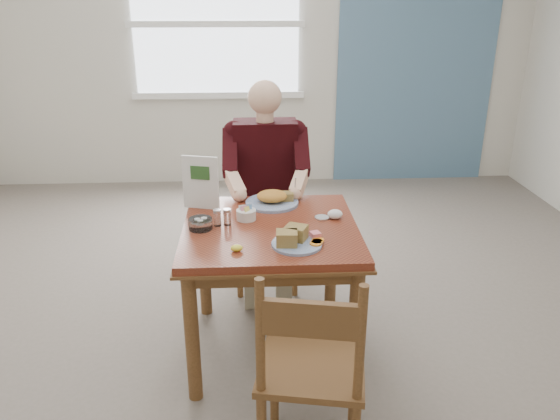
{
  "coord_description": "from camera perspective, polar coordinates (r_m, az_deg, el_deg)",
  "views": [
    {
      "loc": [
        -0.1,
        -2.59,
        1.87
      ],
      "look_at": [
        0.05,
        0.0,
        0.84
      ],
      "focal_mm": 35.0,
      "sensor_mm": 36.0,
      "label": 1
    }
  ],
  "objects": [
    {
      "name": "far_plate",
      "position": [
        3.11,
        -0.72,
        1.16
      ],
      "size": [
        0.31,
        0.31,
        0.08
      ],
      "color": "white",
      "rests_on": "table"
    },
    {
      "name": "lemon_wedge",
      "position": [
        2.55,
        -4.55,
        -3.98
      ],
      "size": [
        0.07,
        0.06,
        0.03
      ],
      "primitive_type": "ellipsoid",
      "rotation": [
        0.0,
        0.0,
        -0.31
      ],
      "color": "#FEEF35",
      "rests_on": "table"
    },
    {
      "name": "metal_dish",
      "position": [
        2.92,
        4.4,
        -0.81
      ],
      "size": [
        0.1,
        0.1,
        0.01
      ],
      "primitive_type": "cylinder",
      "rotation": [
        0.0,
        0.0,
        -0.3
      ],
      "color": "silver",
      "rests_on": "table"
    },
    {
      "name": "napkin",
      "position": [
        2.92,
        5.77,
        -0.44
      ],
      "size": [
        0.1,
        0.09,
        0.05
      ],
      "primitive_type": "ellipsoid",
      "rotation": [
        0.0,
        0.0,
        -0.34
      ],
      "color": "white",
      "rests_on": "table"
    },
    {
      "name": "chair_far",
      "position": [
        3.66,
        -1.5,
        -0.64
      ],
      "size": [
        0.42,
        0.42,
        0.95
      ],
      "color": "brown",
      "rests_on": "ground"
    },
    {
      "name": "shakers",
      "position": [
        2.83,
        -6.06,
        -0.75
      ],
      "size": [
        0.1,
        0.05,
        0.09
      ],
      "color": "white",
      "rests_on": "table"
    },
    {
      "name": "wall_back",
      "position": [
        5.61,
        -2.35,
        16.84
      ],
      "size": [
        5.5,
        0.0,
        5.5
      ],
      "primitive_type": "plane",
      "rotation": [
        1.57,
        0.0,
        0.0
      ],
      "color": "beige",
      "rests_on": "ground"
    },
    {
      "name": "chair_near",
      "position": [
        2.26,
        3.27,
        -16.38
      ],
      "size": [
        0.49,
        0.49,
        0.95
      ],
      "color": "brown",
      "rests_on": "ground"
    },
    {
      "name": "diner",
      "position": [
        3.47,
        -1.5,
        3.88
      ],
      "size": [
        0.53,
        0.56,
        1.39
      ],
      "color": "gray",
      "rests_on": "chair_far"
    },
    {
      "name": "table",
      "position": [
        2.87,
        -1.01,
        -3.7
      ],
      "size": [
        0.92,
        0.92,
        0.75
      ],
      "color": "brown",
      "rests_on": "ground"
    },
    {
      "name": "menu",
      "position": [
        3.04,
        -8.3,
        2.88
      ],
      "size": [
        0.2,
        0.07,
        0.3
      ],
      "color": "white",
      "rests_on": "table"
    },
    {
      "name": "creamer",
      "position": [
        2.81,
        -8.31,
        -1.41
      ],
      "size": [
        0.12,
        0.12,
        0.06
      ],
      "color": "white",
      "rests_on": "table"
    },
    {
      "name": "floor",
      "position": [
        3.2,
        -0.93,
        -14.11
      ],
      "size": [
        6.0,
        6.0,
        0.0
      ],
      "primitive_type": "plane",
      "color": "#645C51",
      "rests_on": "ground"
    },
    {
      "name": "near_plate",
      "position": [
        2.6,
        1.59,
        -3.04
      ],
      "size": [
        0.29,
        0.29,
        0.08
      ],
      "color": "white",
      "rests_on": "table"
    },
    {
      "name": "accent_panel",
      "position": [
        5.84,
        14.23,
        16.42
      ],
      "size": [
        1.6,
        0.02,
        2.8
      ],
      "primitive_type": "cube",
      "color": "slate",
      "rests_on": "ground"
    },
    {
      "name": "caddy",
      "position": [
        2.9,
        -3.55,
        -0.47
      ],
      "size": [
        0.13,
        0.13,
        0.08
      ],
      "color": "white",
      "rests_on": "table"
    },
    {
      "name": "window",
      "position": [
        5.57,
        -6.72,
        18.74
      ],
      "size": [
        1.72,
        0.04,
        1.42
      ],
      "color": "white",
      "rests_on": "wall_back"
    }
  ]
}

